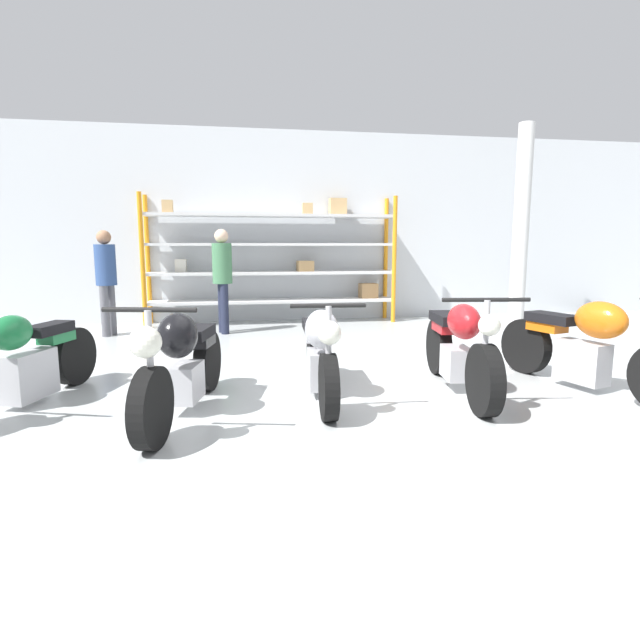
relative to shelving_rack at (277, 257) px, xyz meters
name	(u,v)px	position (x,y,z in m)	size (l,w,h in m)	color
ground_plane	(327,398)	(0.08, -4.84, -1.23)	(30.00, 30.00, 0.00)	#B2B7B7
back_wall	(279,227)	(0.08, 0.36, 0.57)	(30.00, 0.08, 3.60)	silver
shelving_rack	(277,257)	(0.00, 0.00, 0.00)	(4.63, 0.63, 2.36)	orange
support_pillar	(521,226)	(4.38, -0.88, 0.57)	(0.28, 0.28, 3.60)	silver
motorcycle_green	(22,362)	(-2.67, -4.62, -0.82)	(0.92, 1.99, 0.97)	black
motorcycle_black	(182,362)	(-1.22, -5.11, -0.76)	(0.76, 2.05, 1.02)	black
motorcycle_silver	(320,351)	(0.03, -4.75, -0.79)	(0.63, 1.93, 0.98)	black
motorcycle_red	(459,346)	(1.41, -4.83, -0.77)	(0.75, 2.06, 1.02)	black
motorcycle_orange	(589,345)	(2.72, -4.99, -0.77)	(0.90, 2.12, 1.03)	black
person_browsing	(106,274)	(-2.81, -0.94, -0.24)	(0.41, 0.41, 1.69)	#595960
person_near_rack	(222,272)	(-0.98, -1.02, -0.22)	(0.39, 0.39, 1.71)	#1E2338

